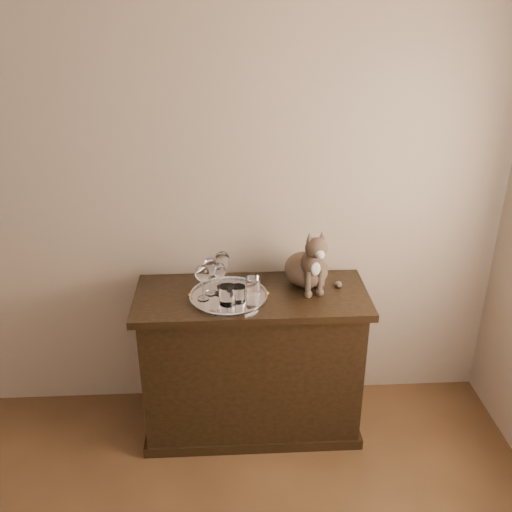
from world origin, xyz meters
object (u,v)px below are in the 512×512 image
Objects in this scene: tumbler_a at (238,294)px; tumbler_c at (253,285)px; tray at (229,297)px; wine_glass_a at (210,276)px; wine_glass_b at (222,269)px; wine_glass_d at (220,278)px; tumbler_b at (228,295)px; wine_glass_c at (203,282)px; cat at (307,255)px; sideboard at (252,362)px.

tumbler_a is 0.12m from tumbler_c.
tray is 2.03× the size of wine_glass_a.
wine_glass_b reaches higher than wine_glass_d.
tray is 4.78× the size of tumbler_c.
wine_glass_a is 2.07× the size of tumbler_b.
wine_glass_b is 0.18m from tumbler_a.
wine_glass_c is 0.26m from tumbler_c.
tray is 0.09m from tumbler_b.
wine_glass_b is 0.08m from wine_glass_d.
wine_glass_a is at bearing 146.20° from tumbler_a.
wine_glass_b reaches higher than tumbler_c.
wine_glass_b is at bearing 47.12° from wine_glass_a.
cat is (0.41, 0.12, 0.17)m from tray.
wine_glass_c is 2.24× the size of tumbler_c.
wine_glass_a reaches higher than wine_glass_d.
wine_glass_c reaches higher than tumbler_a.
tray is at bearing -165.67° from sideboard.
tray is (-0.12, -0.03, 0.43)m from sideboard.
cat reaches higher than tray.
tumbler_a is 0.42m from cat.
wine_glass_b is 0.19m from tumbler_b.
wine_glass_d reaches higher than tray.
wine_glass_a is 1.05× the size of wine_glass_c.
wine_glass_c reaches higher than tray.
tray is at bearing 129.08° from tumbler_a.
sideboard is 3.00× the size of tray.
tumbler_b is at bearing -159.02° from tumbler_a.
wine_glass_c is 0.18m from tumbler_a.
tumbler_a is at bearing 20.98° from tumbler_b.
wine_glass_c is at bearing -177.04° from cat.
tumbler_b is at bearing -69.57° from wine_glass_d.
wine_glass_a is 0.22m from tumbler_c.
wine_glass_d is at bearing 148.84° from tray.
tray is 0.14m from tumbler_c.
wine_glass_a is at bearing 56.04° from wine_glass_c.
wine_glass_d is 1.84× the size of tumbler_b.
tumbler_c reaches higher than tray.
wine_glass_a is at bearing 177.95° from cat.
sideboard is at bearing 179.94° from tumbler_c.
wine_glass_d is (0.08, 0.05, -0.01)m from wine_glass_c.
tumbler_c is at bearing -24.44° from wine_glass_b.
sideboard is 6.41× the size of wine_glass_c.
tumbler_a reaches higher than sideboard.
sideboard is 5.90× the size of wine_glass_b.
tumbler_c is at bearing -0.06° from sideboard.
tray is 1.97× the size of wine_glass_b.
tray is 0.15m from wine_glass_b.
wine_glass_c is at bearing -168.51° from tumbler_c.
tumbler_b reaches higher than tumbler_c.
tumbler_c is (0.13, 0.11, -0.01)m from tumbler_b.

